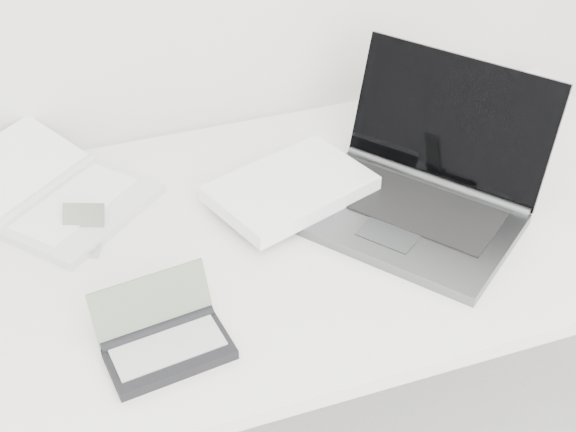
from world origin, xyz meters
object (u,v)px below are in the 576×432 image
object	(u,v)px
palmtop_charcoal	(165,340)
laptop_large	(375,190)
netbook_open_white	(61,198)
desk	(296,244)

from	to	relation	value
palmtop_charcoal	laptop_large	bearing A→B (deg)	18.72
netbook_open_white	palmtop_charcoal	bearing A→B (deg)	-116.87
netbook_open_white	laptop_large	bearing A→B (deg)	-60.59
laptop_large	netbook_open_white	xyz separation A→B (m)	(-0.58, 0.21, -0.02)
desk	netbook_open_white	world-z (taller)	netbook_open_white
desk	palmtop_charcoal	size ratio (longest dim) A/B	7.61
desk	palmtop_charcoal	xyz separation A→B (m)	(-0.30, -0.23, 0.07)
laptop_large	netbook_open_white	bearing A→B (deg)	-147.19
desk	laptop_large	distance (m)	0.19
desk	palmtop_charcoal	bearing A→B (deg)	-143.01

